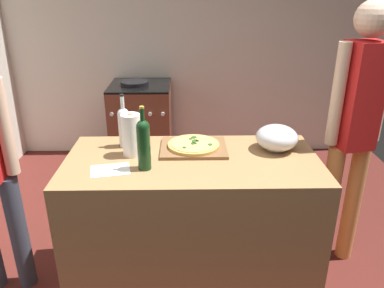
# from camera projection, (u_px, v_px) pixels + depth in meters

# --- Properties ---
(ground_plane) EXTENTS (4.38, 3.43, 0.02)m
(ground_plane) POSITION_uv_depth(u_px,v_px,m) (187.00, 218.00, 3.22)
(ground_plane) COLOR #511E19
(kitchen_wall_rear) EXTENTS (4.38, 0.10, 2.60)m
(kitchen_wall_rear) POSITION_uv_depth(u_px,v_px,m) (185.00, 37.00, 4.06)
(kitchen_wall_rear) COLOR silver
(kitchen_wall_rear) RESTS_ON ground_plane
(counter) EXTENTS (1.48, 0.72, 0.89)m
(counter) POSITION_uv_depth(u_px,v_px,m) (192.00, 223.00, 2.37)
(counter) COLOR #9E7247
(counter) RESTS_ON ground_plane
(cutting_board) EXTENTS (0.40, 0.32, 0.02)m
(cutting_board) POSITION_uv_depth(u_px,v_px,m) (194.00, 148.00, 2.32)
(cutting_board) COLOR brown
(cutting_board) RESTS_ON counter
(pizza) EXTENTS (0.32, 0.32, 0.03)m
(pizza) POSITION_uv_depth(u_px,v_px,m) (194.00, 145.00, 2.31)
(pizza) COLOR tan
(pizza) RESTS_ON cutting_board
(mixing_bowl) EXTENTS (0.25, 0.25, 0.16)m
(mixing_bowl) POSITION_uv_depth(u_px,v_px,m) (277.00, 138.00, 2.29)
(mixing_bowl) COLOR #B2B2B7
(mixing_bowl) RESTS_ON counter
(paper_towel_roll) EXTENTS (0.11, 0.11, 0.26)m
(paper_towel_roll) POSITION_uv_depth(u_px,v_px,m) (131.00, 135.00, 2.20)
(paper_towel_roll) COLOR white
(paper_towel_roll) RESTS_ON counter
(wine_bottle_dark) EXTENTS (0.07, 0.07, 0.33)m
(wine_bottle_dark) POSITION_uv_depth(u_px,v_px,m) (124.00, 125.00, 2.32)
(wine_bottle_dark) COLOR silver
(wine_bottle_dark) RESTS_ON counter
(wine_bottle_clear) EXTENTS (0.07, 0.07, 0.36)m
(wine_bottle_clear) POSITION_uv_depth(u_px,v_px,m) (144.00, 142.00, 2.02)
(wine_bottle_clear) COLOR #143819
(wine_bottle_clear) RESTS_ON counter
(recipe_sheet) EXTENTS (0.24, 0.19, 0.00)m
(recipe_sheet) POSITION_uv_depth(u_px,v_px,m) (110.00, 170.00, 2.06)
(recipe_sheet) COLOR white
(recipe_sheet) RESTS_ON counter
(stove) EXTENTS (0.61, 0.64, 0.92)m
(stove) POSITION_uv_depth(u_px,v_px,m) (142.00, 125.00, 4.02)
(stove) COLOR brown
(stove) RESTS_ON ground_plane
(person_in_red) EXTENTS (0.37, 0.24, 1.75)m
(person_in_red) POSITION_uv_depth(u_px,v_px,m) (355.00, 125.00, 2.36)
(person_in_red) COLOR #D88C4C
(person_in_red) RESTS_ON ground_plane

